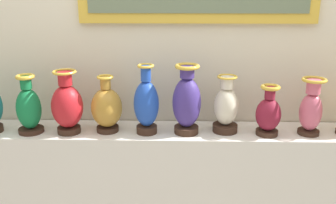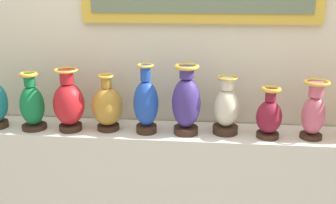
{
  "view_description": "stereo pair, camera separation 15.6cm",
  "coord_description": "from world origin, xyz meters",
  "px_view_note": "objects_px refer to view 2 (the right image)",
  "views": [
    {
      "loc": [
        0.05,
        -2.17,
        1.87
      ],
      "look_at": [
        0.0,
        0.0,
        1.19
      ],
      "focal_mm": 40.77,
      "sensor_mm": 36.0,
      "label": 1
    },
    {
      "loc": [
        0.21,
        -2.16,
        1.87
      ],
      "look_at": [
        0.0,
        0.0,
        1.19
      ],
      "focal_mm": 40.77,
      "sensor_mm": 36.0,
      "label": 2
    }
  ],
  "objects_px": {
    "vase_emerald": "(32,105)",
    "vase_ochre": "(107,106)",
    "vase_sapphire": "(146,104)",
    "vase_rose": "(314,112)",
    "vase_indigo": "(186,102)",
    "vase_crimson": "(69,103)",
    "vase_ivory": "(226,109)",
    "vase_burgundy": "(269,116)"
  },
  "relations": [
    {
      "from": "vase_ivory",
      "to": "vase_rose",
      "type": "xyz_separation_m",
      "value": [
        0.49,
        -0.03,
        0.01
      ]
    },
    {
      "from": "vase_ochre",
      "to": "vase_sapphire",
      "type": "bearing_deg",
      "value": -4.95
    },
    {
      "from": "vase_sapphire",
      "to": "vase_ivory",
      "type": "relative_size",
      "value": 1.2
    },
    {
      "from": "vase_crimson",
      "to": "vase_sapphire",
      "type": "xyz_separation_m",
      "value": [
        0.47,
        0.01,
        0.01
      ]
    },
    {
      "from": "vase_crimson",
      "to": "vase_ochre",
      "type": "height_order",
      "value": "vase_crimson"
    },
    {
      "from": "vase_indigo",
      "to": "vase_ivory",
      "type": "relative_size",
      "value": 1.2
    },
    {
      "from": "vase_indigo",
      "to": "vase_rose",
      "type": "height_order",
      "value": "vase_indigo"
    },
    {
      "from": "vase_crimson",
      "to": "vase_sapphire",
      "type": "distance_m",
      "value": 0.47
    },
    {
      "from": "vase_sapphire",
      "to": "vase_ivory",
      "type": "bearing_deg",
      "value": 4.09
    },
    {
      "from": "vase_emerald",
      "to": "vase_crimson",
      "type": "distance_m",
      "value": 0.23
    },
    {
      "from": "vase_emerald",
      "to": "vase_ochre",
      "type": "xyz_separation_m",
      "value": [
        0.46,
        0.03,
        -0.0
      ]
    },
    {
      "from": "vase_sapphire",
      "to": "vase_rose",
      "type": "relative_size",
      "value": 1.22
    },
    {
      "from": "vase_ochre",
      "to": "vase_ivory",
      "type": "relative_size",
      "value": 1.0
    },
    {
      "from": "vase_emerald",
      "to": "vase_rose",
      "type": "xyz_separation_m",
      "value": [
        1.66,
        0.01,
        0.01
      ]
    },
    {
      "from": "vase_ochre",
      "to": "vase_ivory",
      "type": "xyz_separation_m",
      "value": [
        0.71,
        0.01,
        0.0
      ]
    },
    {
      "from": "vase_emerald",
      "to": "vase_ochre",
      "type": "bearing_deg",
      "value": 3.73
    },
    {
      "from": "vase_crimson",
      "to": "vase_ochre",
      "type": "relative_size",
      "value": 1.1
    },
    {
      "from": "vase_ochre",
      "to": "vase_sapphire",
      "type": "height_order",
      "value": "vase_sapphire"
    },
    {
      "from": "vase_emerald",
      "to": "vase_rose",
      "type": "bearing_deg",
      "value": 0.45
    },
    {
      "from": "vase_rose",
      "to": "vase_sapphire",
      "type": "bearing_deg",
      "value": -179.76
    },
    {
      "from": "vase_ochre",
      "to": "vase_burgundy",
      "type": "bearing_deg",
      "value": -1.9
    },
    {
      "from": "vase_indigo",
      "to": "vase_ochre",
      "type": "bearing_deg",
      "value": 178.18
    },
    {
      "from": "vase_crimson",
      "to": "vase_burgundy",
      "type": "xyz_separation_m",
      "value": [
        1.18,
        -0.0,
        -0.04
      ]
    },
    {
      "from": "vase_emerald",
      "to": "vase_indigo",
      "type": "bearing_deg",
      "value": 0.9
    },
    {
      "from": "vase_sapphire",
      "to": "vase_rose",
      "type": "bearing_deg",
      "value": 0.24
    },
    {
      "from": "vase_sapphire",
      "to": "vase_indigo",
      "type": "relative_size",
      "value": 1.0
    },
    {
      "from": "vase_sapphire",
      "to": "vase_burgundy",
      "type": "height_order",
      "value": "vase_sapphire"
    },
    {
      "from": "vase_ochre",
      "to": "vase_burgundy",
      "type": "xyz_separation_m",
      "value": [
        0.95,
        -0.03,
        -0.02
      ]
    },
    {
      "from": "vase_crimson",
      "to": "vase_rose",
      "type": "bearing_deg",
      "value": 0.51
    },
    {
      "from": "vase_ivory",
      "to": "vase_burgundy",
      "type": "distance_m",
      "value": 0.25
    },
    {
      "from": "vase_sapphire",
      "to": "vase_burgundy",
      "type": "xyz_separation_m",
      "value": [
        0.71,
        -0.01,
        -0.05
      ]
    },
    {
      "from": "vase_emerald",
      "to": "vase_crimson",
      "type": "bearing_deg",
      "value": 0.1
    },
    {
      "from": "vase_crimson",
      "to": "vase_sapphire",
      "type": "height_order",
      "value": "vase_sapphire"
    },
    {
      "from": "vase_sapphire",
      "to": "vase_rose",
      "type": "height_order",
      "value": "vase_sapphire"
    },
    {
      "from": "vase_crimson",
      "to": "vase_sapphire",
      "type": "relative_size",
      "value": 0.91
    },
    {
      "from": "vase_burgundy",
      "to": "vase_emerald",
      "type": "bearing_deg",
      "value": 179.93
    },
    {
      "from": "vase_indigo",
      "to": "vase_rose",
      "type": "bearing_deg",
      "value": -0.13
    },
    {
      "from": "vase_sapphire",
      "to": "vase_emerald",
      "type": "bearing_deg",
      "value": -179.25
    },
    {
      "from": "vase_ochre",
      "to": "vase_ivory",
      "type": "height_order",
      "value": "vase_ivory"
    },
    {
      "from": "vase_crimson",
      "to": "vase_rose",
      "type": "xyz_separation_m",
      "value": [
        1.43,
        0.01,
        -0.01
      ]
    },
    {
      "from": "vase_burgundy",
      "to": "vase_rose",
      "type": "height_order",
      "value": "vase_rose"
    },
    {
      "from": "vase_ivory",
      "to": "vase_rose",
      "type": "height_order",
      "value": "vase_ivory"
    }
  ]
}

